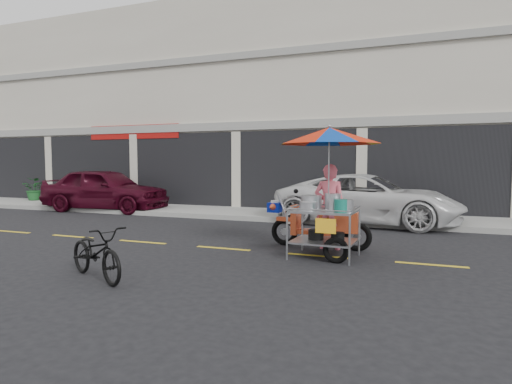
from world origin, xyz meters
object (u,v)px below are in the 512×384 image
(white_pickup, at_px, (368,199))
(near_bicycle, at_px, (96,252))
(maroon_sedan, at_px, (105,189))
(food_vendor_rig, at_px, (328,174))

(white_pickup, distance_m, near_bicycle, 8.17)
(maroon_sedan, bearing_deg, white_pickup, -94.46)
(maroon_sedan, distance_m, near_bicycle, 9.72)
(near_bicycle, bearing_deg, food_vendor_rig, -19.12)
(food_vendor_rig, bearing_deg, white_pickup, 89.04)
(near_bicycle, xyz_separation_m, food_vendor_rig, (2.93, 3.07, 1.15))
(maroon_sedan, relative_size, near_bicycle, 2.92)
(white_pickup, xyz_separation_m, near_bicycle, (-3.23, -7.50, -0.31))
(maroon_sedan, relative_size, white_pickup, 0.89)
(white_pickup, height_order, near_bicycle, white_pickup)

